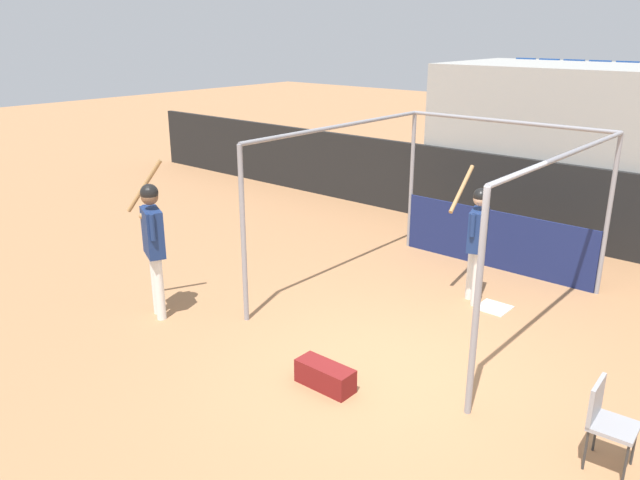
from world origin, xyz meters
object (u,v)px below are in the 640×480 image
at_px(player_waiting, 153,236).
at_px(folding_chair, 605,416).
at_px(equipment_bag, 325,376).
at_px(player_batter, 477,234).

relative_size(player_waiting, folding_chair, 2.60).
xyz_separation_m(folding_chair, equipment_bag, (-2.79, -0.66, -0.38)).
bearing_deg(player_batter, equipment_bag, 159.95).
bearing_deg(player_waiting, folding_chair, -148.41).
bearing_deg(folding_chair, player_batter, -137.37).
height_order(folding_chair, equipment_bag, folding_chair).
bearing_deg(player_batter, folding_chair, -151.39).
relative_size(player_waiting, equipment_bag, 3.13).
xyz_separation_m(player_batter, folding_chair, (2.64, -2.55, -0.54)).
height_order(player_batter, player_waiting, player_waiting).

